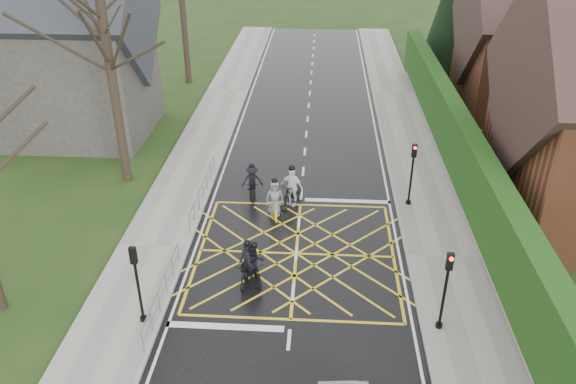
# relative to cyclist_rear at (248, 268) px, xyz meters

# --- Properties ---
(ground) EXTENTS (120.00, 120.00, 0.00)m
(ground) POSITION_rel_cyclist_rear_xyz_m (1.77, 1.90, -0.59)
(ground) COLOR #183210
(ground) RESTS_ON ground
(road) EXTENTS (9.00, 80.00, 0.01)m
(road) POSITION_rel_cyclist_rear_xyz_m (1.77, 1.90, -0.59)
(road) COLOR black
(road) RESTS_ON ground
(sidewalk_right) EXTENTS (3.00, 80.00, 0.15)m
(sidewalk_right) POSITION_rel_cyclist_rear_xyz_m (7.77, 1.90, -0.52)
(sidewalk_right) COLOR gray
(sidewalk_right) RESTS_ON ground
(sidewalk_left) EXTENTS (3.00, 80.00, 0.15)m
(sidewalk_left) POSITION_rel_cyclist_rear_xyz_m (-4.23, 1.90, -0.52)
(sidewalk_left) COLOR gray
(sidewalk_left) RESTS_ON ground
(stone_wall) EXTENTS (0.50, 38.00, 0.70)m
(stone_wall) POSITION_rel_cyclist_rear_xyz_m (9.52, 7.90, -0.24)
(stone_wall) COLOR slate
(stone_wall) RESTS_ON ground
(hedge) EXTENTS (0.90, 38.00, 2.80)m
(hedge) POSITION_rel_cyclist_rear_xyz_m (9.52, 7.90, 1.51)
(hedge) COLOR #183B10
(hedge) RESTS_ON stone_wall
(house_far) EXTENTS (9.80, 8.80, 10.30)m
(house_far) POSITION_rel_cyclist_rear_xyz_m (16.52, 19.90, 3.77)
(house_far) COLOR brown
(house_far) RESTS_ON ground
(conifer) EXTENTS (4.60, 4.60, 10.00)m
(conifer) POSITION_rel_cyclist_rear_xyz_m (12.52, 27.90, 4.40)
(conifer) COLOR black
(conifer) RESTS_ON ground
(church) EXTENTS (8.80, 7.80, 11.00)m
(church) POSITION_rel_cyclist_rear_xyz_m (-11.77, 13.90, 4.33)
(church) COLOR #2D2B28
(church) RESTS_ON ground
(tree_near) EXTENTS (9.24, 9.24, 11.44)m
(tree_near) POSITION_rel_cyclist_rear_xyz_m (-7.23, 7.90, 7.32)
(tree_near) COLOR black
(tree_near) RESTS_ON ground
(railing_south) EXTENTS (0.05, 5.04, 1.03)m
(railing_south) POSITION_rel_cyclist_rear_xyz_m (-2.88, -1.60, 0.19)
(railing_south) COLOR slate
(railing_south) RESTS_ON ground
(railing_north) EXTENTS (0.05, 6.04, 1.03)m
(railing_north) POSITION_rel_cyclist_rear_xyz_m (-2.88, 5.90, 0.19)
(railing_north) COLOR slate
(railing_north) RESTS_ON ground
(traffic_light_ne) EXTENTS (0.24, 0.31, 3.21)m
(traffic_light_ne) POSITION_rel_cyclist_rear_xyz_m (6.87, 6.09, 1.07)
(traffic_light_ne) COLOR black
(traffic_light_ne) RESTS_ON ground
(traffic_light_se) EXTENTS (0.24, 0.31, 3.21)m
(traffic_light_se) POSITION_rel_cyclist_rear_xyz_m (6.87, -2.31, 1.07)
(traffic_light_se) COLOR black
(traffic_light_se) RESTS_ON ground
(traffic_light_sw) EXTENTS (0.24, 0.31, 3.21)m
(traffic_light_sw) POSITION_rel_cyclist_rear_xyz_m (-3.33, -2.60, 1.07)
(traffic_light_sw) COLOR black
(traffic_light_sw) RESTS_ON ground
(cyclist_rear) EXTENTS (0.89, 1.95, 1.83)m
(cyclist_rear) POSITION_rel_cyclist_rear_xyz_m (0.00, 0.00, 0.00)
(cyclist_rear) COLOR black
(cyclist_rear) RESTS_ON ground
(cyclist_back) EXTENTS (1.18, 1.80, 1.76)m
(cyclist_back) POSITION_rel_cyclist_rear_xyz_m (0.26, 0.01, 0.07)
(cyclist_back) COLOR black
(cyclist_back) RESTS_ON ground
(cyclist_mid) EXTENTS (1.12, 1.88, 1.75)m
(cyclist_mid) POSITION_rel_cyclist_rear_xyz_m (-0.61, 6.61, 0.05)
(cyclist_mid) COLOR black
(cyclist_mid) RESTS_ON ground
(cyclist_front) EXTENTS (1.39, 2.14, 2.09)m
(cyclist_front) POSITION_rel_cyclist_rear_xyz_m (1.35, 5.86, 0.18)
(cyclist_front) COLOR black
(cyclist_front) RESTS_ON ground
(cyclist_lead) EXTENTS (1.01, 2.01, 1.86)m
(cyclist_lead) POSITION_rel_cyclist_rear_xyz_m (0.62, 4.95, 0.05)
(cyclist_lead) COLOR gold
(cyclist_lead) RESTS_ON ground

